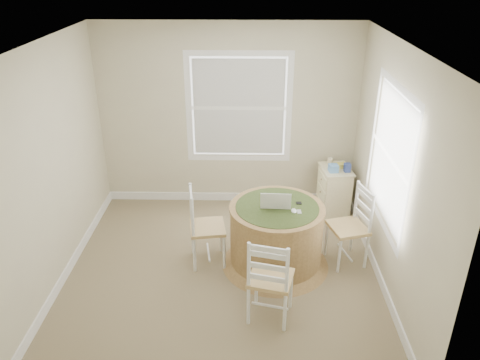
{
  "coord_description": "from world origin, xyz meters",
  "views": [
    {
      "loc": [
        0.3,
        -4.42,
        3.37
      ],
      "look_at": [
        0.2,
        0.45,
        0.99
      ],
      "focal_mm": 35.0,
      "sensor_mm": 36.0,
      "label": 1
    }
  ],
  "objects_px": {
    "chair_right": "(348,227)",
    "laptop": "(275,203)",
    "round_table": "(276,234)",
    "corner_chest": "(334,191)",
    "chair_left": "(208,227)",
    "chair_near": "(271,278)"
  },
  "relations": [
    {
      "from": "round_table",
      "to": "corner_chest",
      "type": "distance_m",
      "value": 1.53
    },
    {
      "from": "round_table",
      "to": "chair_near",
      "type": "relative_size",
      "value": 1.34
    },
    {
      "from": "chair_right",
      "to": "laptop",
      "type": "bearing_deg",
      "value": -102.72
    },
    {
      "from": "chair_right",
      "to": "chair_left",
      "type": "bearing_deg",
      "value": -104.84
    },
    {
      "from": "chair_right",
      "to": "laptop",
      "type": "height_order",
      "value": "laptop"
    },
    {
      "from": "round_table",
      "to": "chair_right",
      "type": "relative_size",
      "value": 1.34
    },
    {
      "from": "round_table",
      "to": "chair_left",
      "type": "height_order",
      "value": "chair_left"
    },
    {
      "from": "laptop",
      "to": "chair_right",
      "type": "bearing_deg",
      "value": -174.44
    },
    {
      "from": "corner_chest",
      "to": "chair_near",
      "type": "bearing_deg",
      "value": -121.42
    },
    {
      "from": "round_table",
      "to": "laptop",
      "type": "relative_size",
      "value": 3.61
    },
    {
      "from": "chair_right",
      "to": "chair_near",
      "type": "bearing_deg",
      "value": -60.13
    },
    {
      "from": "laptop",
      "to": "corner_chest",
      "type": "height_order",
      "value": "laptop"
    },
    {
      "from": "chair_right",
      "to": "corner_chest",
      "type": "relative_size",
      "value": 1.37
    },
    {
      "from": "round_table",
      "to": "corner_chest",
      "type": "relative_size",
      "value": 1.83
    },
    {
      "from": "chair_left",
      "to": "chair_near",
      "type": "distance_m",
      "value": 1.17
    },
    {
      "from": "laptop",
      "to": "corner_chest",
      "type": "bearing_deg",
      "value": -123.74
    },
    {
      "from": "chair_left",
      "to": "chair_near",
      "type": "relative_size",
      "value": 1.0
    },
    {
      "from": "chair_near",
      "to": "laptop",
      "type": "distance_m",
      "value": 0.98
    },
    {
      "from": "chair_left",
      "to": "chair_right",
      "type": "bearing_deg",
      "value": -98.13
    },
    {
      "from": "round_table",
      "to": "chair_left",
      "type": "bearing_deg",
      "value": 174.09
    },
    {
      "from": "chair_right",
      "to": "laptop",
      "type": "distance_m",
      "value": 0.93
    },
    {
      "from": "chair_left",
      "to": "laptop",
      "type": "distance_m",
      "value": 0.85
    }
  ]
}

